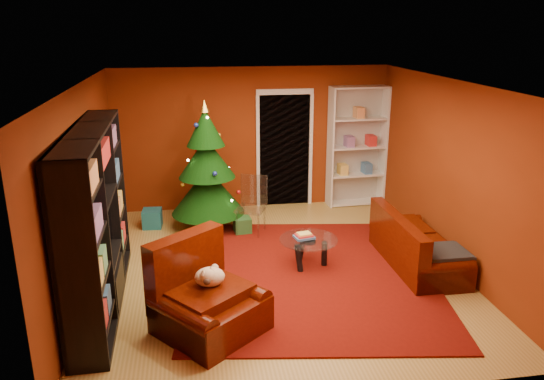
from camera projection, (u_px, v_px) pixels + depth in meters
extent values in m
cube|color=olive|center=(276.00, 270.00, 7.54)|extent=(5.00, 5.50, 0.05)
cube|color=silver|center=(277.00, 81.00, 6.73)|extent=(5.00, 5.50, 0.05)
cube|color=maroon|center=(252.00, 139.00, 9.75)|extent=(5.00, 0.05, 2.60)
cube|color=maroon|center=(82.00, 190.00, 6.76)|extent=(0.05, 5.50, 2.60)
cube|color=maroon|center=(452.00, 173.00, 7.51)|extent=(0.05, 5.50, 2.60)
cube|color=#5E0D06|center=(313.00, 275.00, 7.33)|extent=(3.77, 4.23, 0.02)
cube|color=#155A6A|center=(152.00, 218.00, 9.01)|extent=(0.33, 0.33, 0.31)
cube|color=#215825|center=(242.00, 225.00, 8.77)|extent=(0.30, 0.30, 0.27)
cube|color=maroon|center=(206.00, 207.00, 9.68)|extent=(0.28, 0.28, 0.22)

